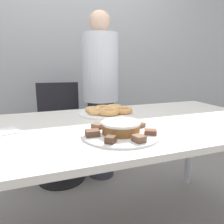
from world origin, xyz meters
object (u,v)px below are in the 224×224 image
object	(u,v)px
person_standing	(100,94)
plate_donuts	(106,113)
napkin	(2,132)
plate_cake	(121,134)
frosted_cake	(121,127)
office_chair_left	(60,134)

from	to	relation	value
person_standing	plate_donuts	xyz separation A→B (m)	(-0.14, -0.56, -0.04)
napkin	plate_cake	bearing A→B (deg)	-23.65
plate_donuts	frosted_cake	xyz separation A→B (m)	(-0.08, -0.44, 0.03)
napkin	plate_donuts	bearing A→B (deg)	19.50
plate_cake	frosted_cake	distance (m)	0.03
person_standing	napkin	distance (m)	1.07
person_standing	office_chair_left	bearing A→B (deg)	162.36
office_chair_left	plate_donuts	distance (m)	0.79
plate_donuts	napkin	world-z (taller)	plate_donuts
frosted_cake	napkin	world-z (taller)	frosted_cake
office_chair_left	person_standing	bearing A→B (deg)	-10.13
plate_cake	napkin	xyz separation A→B (m)	(-0.52, 0.23, -0.00)
plate_donuts	napkin	distance (m)	0.64
plate_donuts	frosted_cake	distance (m)	0.45
person_standing	plate_donuts	bearing A→B (deg)	-103.98
person_standing	office_chair_left	size ratio (longest dim) A/B	1.69
office_chair_left	plate_cake	bearing A→B (deg)	-74.53
office_chair_left	napkin	size ratio (longest dim) A/B	5.06
frosted_cake	napkin	xyz separation A→B (m)	(-0.52, 0.23, -0.03)
person_standing	plate_donuts	size ratio (longest dim) A/B	4.22
person_standing	frosted_cake	world-z (taller)	person_standing
office_chair_left	plate_cake	size ratio (longest dim) A/B	2.45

